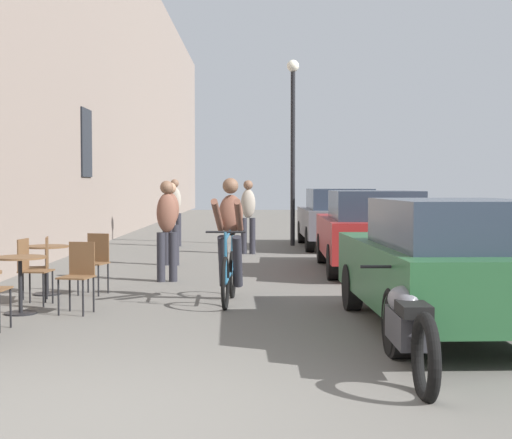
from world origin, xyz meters
TOP-DOWN VIEW (x-y plane):
  - ground_plane at (0.00, 0.00)m, footprint 88.00×88.00m
  - building_facade_left at (-3.45, 14.00)m, footprint 0.54×68.00m
  - cafe_table_mid at (-1.89, 4.28)m, footprint 0.64×0.64m
  - cafe_chair_mid_toward_street at (-1.18, 4.36)m, footprint 0.45×0.45m
  - cafe_chair_mid_toward_wall at (-1.97, 4.99)m, footprint 0.42×0.42m
  - cafe_table_far at (-2.02, 5.96)m, footprint 0.64×0.64m
  - cafe_chair_far_toward_street at (-1.95, 5.33)m, footprint 0.45×0.45m
  - cafe_chair_far_toward_wall at (-1.32, 6.04)m, footprint 0.46×0.46m
  - cyclist_on_bicycle at (0.69, 5.30)m, footprint 0.52×1.76m
  - pedestrian_near at (-0.43, 7.46)m, footprint 0.37×0.29m
  - pedestrian_mid at (-0.65, 10.05)m, footprint 0.38×0.30m
  - pedestrian_far at (0.87, 12.56)m, footprint 0.35×0.25m
  - pedestrian_furthest at (-1.08, 14.80)m, footprint 0.37×0.28m
  - street_lamp at (2.03, 15.00)m, footprint 0.32×0.32m
  - parked_car_nearest at (3.12, 3.12)m, footprint 1.86×4.17m
  - parked_car_second at (3.19, 8.94)m, footprint 1.86×4.27m
  - parked_car_third at (3.14, 14.35)m, footprint 1.83×4.28m
  - parked_motorcycle at (2.34, 1.25)m, footprint 0.62×2.15m

SIDE VIEW (x-z plane):
  - ground_plane at x=0.00m, z-range 0.00..0.00m
  - parked_motorcycle at x=2.34m, z-range -0.05..0.86m
  - cafe_chair_mid_toward_street at x=-1.18m, z-range 0.07..0.96m
  - cafe_chair_mid_toward_wall at x=-1.97m, z-range 0.07..0.96m
  - cafe_chair_far_toward_street at x=-1.95m, z-range 0.07..0.96m
  - cafe_chair_far_toward_wall at x=-1.32m, z-range 0.07..0.96m
  - cafe_table_mid at x=-1.89m, z-range 0.16..0.88m
  - cafe_table_far at x=-2.02m, z-range 0.16..0.88m
  - parked_car_nearest at x=3.12m, z-range 0.03..1.49m
  - parked_car_second at x=3.19m, z-range 0.03..1.53m
  - parked_car_third at x=3.14m, z-range 0.03..1.54m
  - cyclist_on_bicycle at x=0.69m, z-range -0.06..1.68m
  - pedestrian_mid at x=-0.65m, z-range 0.10..1.76m
  - pedestrian_near at x=-0.43m, z-range 0.11..1.79m
  - pedestrian_far at x=0.87m, z-range 0.11..1.83m
  - pedestrian_furthest at x=-1.08m, z-range 0.11..1.88m
  - street_lamp at x=2.03m, z-range 0.66..5.56m
  - building_facade_left at x=-3.45m, z-range 0.00..9.91m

